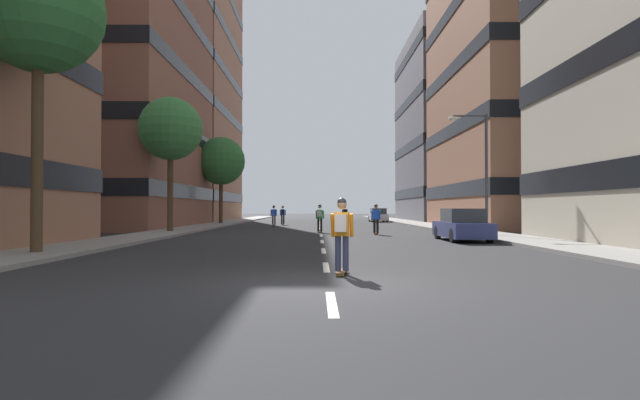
{
  "coord_description": "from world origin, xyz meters",
  "views": [
    {
      "loc": [
        -0.24,
        -10.12,
        1.54
      ],
      "look_at": [
        0.0,
        27.82,
        2.15
      ],
      "focal_mm": 28.23,
      "sensor_mm": 36.0,
      "label": 1
    }
  ],
  "objects_px": {
    "street_tree_mid": "(38,10)",
    "parked_car_mid": "(462,226)",
    "skater_0": "(345,214)",
    "parked_car_near": "(378,216)",
    "streetlamp_right": "(480,160)",
    "skater_3": "(274,215)",
    "street_tree_far": "(221,161)",
    "skater_5": "(342,231)",
    "skater_4": "(320,216)",
    "street_tree_near": "(171,129)",
    "skater_2": "(376,218)",
    "skater_1": "(283,214)"
  },
  "relations": [
    {
      "from": "street_tree_far",
      "to": "skater_4",
      "type": "relative_size",
      "value": 4.54
    },
    {
      "from": "skater_1",
      "to": "parked_car_near",
      "type": "bearing_deg",
      "value": 46.15
    },
    {
      "from": "skater_0",
      "to": "parked_car_near",
      "type": "bearing_deg",
      "value": 62.49
    },
    {
      "from": "street_tree_far",
      "to": "skater_5",
      "type": "relative_size",
      "value": 4.54
    },
    {
      "from": "skater_3",
      "to": "skater_4",
      "type": "distance_m",
      "value": 11.48
    },
    {
      "from": "parked_car_near",
      "to": "parked_car_mid",
      "type": "relative_size",
      "value": 1.0
    },
    {
      "from": "parked_car_mid",
      "to": "streetlamp_right",
      "type": "bearing_deg",
      "value": 60.45
    },
    {
      "from": "street_tree_near",
      "to": "streetlamp_right",
      "type": "relative_size",
      "value": 1.26
    },
    {
      "from": "street_tree_far",
      "to": "skater_3",
      "type": "relative_size",
      "value": 4.54
    },
    {
      "from": "street_tree_far",
      "to": "skater_2",
      "type": "height_order",
      "value": "street_tree_far"
    },
    {
      "from": "skater_3",
      "to": "skater_2",
      "type": "bearing_deg",
      "value": -61.66
    },
    {
      "from": "parked_car_mid",
      "to": "streetlamp_right",
      "type": "distance_m",
      "value": 5.27
    },
    {
      "from": "streetlamp_right",
      "to": "skater_1",
      "type": "bearing_deg",
      "value": 122.72
    },
    {
      "from": "street_tree_far",
      "to": "skater_5",
      "type": "bearing_deg",
      "value": -74.93
    },
    {
      "from": "parked_car_mid",
      "to": "street_tree_far",
      "type": "height_order",
      "value": "street_tree_far"
    },
    {
      "from": "parked_car_mid",
      "to": "street_tree_far",
      "type": "distance_m",
      "value": 28.81
    },
    {
      "from": "skater_2",
      "to": "skater_5",
      "type": "relative_size",
      "value": 1.0
    },
    {
      "from": "parked_car_mid",
      "to": "skater_3",
      "type": "bearing_deg",
      "value": 119.23
    },
    {
      "from": "parked_car_near",
      "to": "street_tree_near",
      "type": "bearing_deg",
      "value": -122.18
    },
    {
      "from": "parked_car_near",
      "to": "skater_2",
      "type": "height_order",
      "value": "skater_2"
    },
    {
      "from": "parked_car_mid",
      "to": "street_tree_mid",
      "type": "relative_size",
      "value": 0.44
    },
    {
      "from": "parked_car_mid",
      "to": "skater_1",
      "type": "height_order",
      "value": "skater_1"
    },
    {
      "from": "streetlamp_right",
      "to": "skater_0",
      "type": "distance_m",
      "value": 22.0
    },
    {
      "from": "street_tree_mid",
      "to": "skater_3",
      "type": "relative_size",
      "value": 5.56
    },
    {
      "from": "street_tree_mid",
      "to": "skater_2",
      "type": "bearing_deg",
      "value": 46.41
    },
    {
      "from": "street_tree_far",
      "to": "skater_3",
      "type": "distance_m",
      "value": 8.72
    },
    {
      "from": "parked_car_mid",
      "to": "street_tree_near",
      "type": "xyz_separation_m",
      "value": [
        -15.84,
        7.2,
        5.68
      ]
    },
    {
      "from": "street_tree_mid",
      "to": "parked_car_mid",
      "type": "bearing_deg",
      "value": 25.22
    },
    {
      "from": "skater_2",
      "to": "skater_3",
      "type": "distance_m",
      "value": 14.9
    },
    {
      "from": "skater_4",
      "to": "street_tree_mid",
      "type": "bearing_deg",
      "value": -120.85
    },
    {
      "from": "skater_0",
      "to": "skater_2",
      "type": "relative_size",
      "value": 1.0
    },
    {
      "from": "streetlamp_right",
      "to": "street_tree_near",
      "type": "bearing_deg",
      "value": 168.17
    },
    {
      "from": "street_tree_mid",
      "to": "skater_3",
      "type": "distance_m",
      "value": 27.61
    },
    {
      "from": "streetlamp_right",
      "to": "skater_2",
      "type": "bearing_deg",
      "value": 158.38
    },
    {
      "from": "street_tree_near",
      "to": "skater_4",
      "type": "height_order",
      "value": "street_tree_near"
    },
    {
      "from": "skater_4",
      "to": "skater_5",
      "type": "xyz_separation_m",
      "value": [
        0.39,
        -19.93,
        0.0
      ]
    },
    {
      "from": "parked_car_near",
      "to": "street_tree_mid",
      "type": "distance_m",
      "value": 43.47
    },
    {
      "from": "streetlamp_right",
      "to": "skater_5",
      "type": "height_order",
      "value": "streetlamp_right"
    },
    {
      "from": "skater_5",
      "to": "parked_car_mid",
      "type": "bearing_deg",
      "value": 62.45
    },
    {
      "from": "streetlamp_right",
      "to": "skater_3",
      "type": "height_order",
      "value": "streetlamp_right"
    },
    {
      "from": "skater_2",
      "to": "skater_3",
      "type": "relative_size",
      "value": 1.0
    },
    {
      "from": "skater_2",
      "to": "skater_4",
      "type": "relative_size",
      "value": 1.0
    },
    {
      "from": "street_tree_mid",
      "to": "streetlamp_right",
      "type": "xyz_separation_m",
      "value": [
        17.81,
        10.93,
        -3.79
      ]
    },
    {
      "from": "parked_car_near",
      "to": "skater_4",
      "type": "height_order",
      "value": "skater_4"
    },
    {
      "from": "street_tree_near",
      "to": "parked_car_mid",
      "type": "bearing_deg",
      "value": -24.46
    },
    {
      "from": "street_tree_mid",
      "to": "skater_4",
      "type": "bearing_deg",
      "value": 59.15
    },
    {
      "from": "street_tree_far",
      "to": "skater_4",
      "type": "height_order",
      "value": "street_tree_far"
    },
    {
      "from": "parked_car_near",
      "to": "skater_1",
      "type": "relative_size",
      "value": 2.47
    },
    {
      "from": "parked_car_near",
      "to": "skater_1",
      "type": "distance_m",
      "value": 14.36
    },
    {
      "from": "skater_1",
      "to": "skater_4",
      "type": "xyz_separation_m",
      "value": [
        3.28,
        -14.12,
        0.0
      ]
    }
  ]
}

